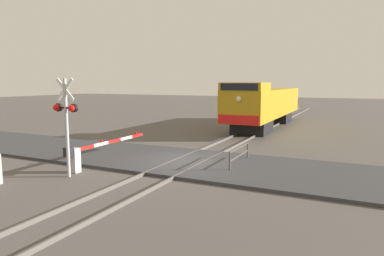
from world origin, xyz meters
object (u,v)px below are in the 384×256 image
object	(u,v)px
guard_railing	(239,153)
crossing_gate	(87,153)
locomotive	(265,104)
crossing_signal	(66,116)

from	to	relation	value
guard_railing	crossing_gate	bearing A→B (deg)	-150.94
locomotive	crossing_gate	world-z (taller)	locomotive
crossing_signal	guard_railing	xyz separation A→B (m)	(5.92, 4.92, -1.97)
locomotive	guard_railing	xyz separation A→B (m)	(2.44, -14.83, -1.42)
locomotive	crossing_gate	bearing A→B (deg)	-101.66
guard_railing	locomotive	bearing A→B (deg)	99.36
crossing_signal	locomotive	bearing A→B (deg)	80.04
locomotive	guard_railing	world-z (taller)	locomotive
locomotive	crossing_signal	size ratio (longest dim) A/B	3.81
guard_railing	crossing_signal	bearing A→B (deg)	-140.23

